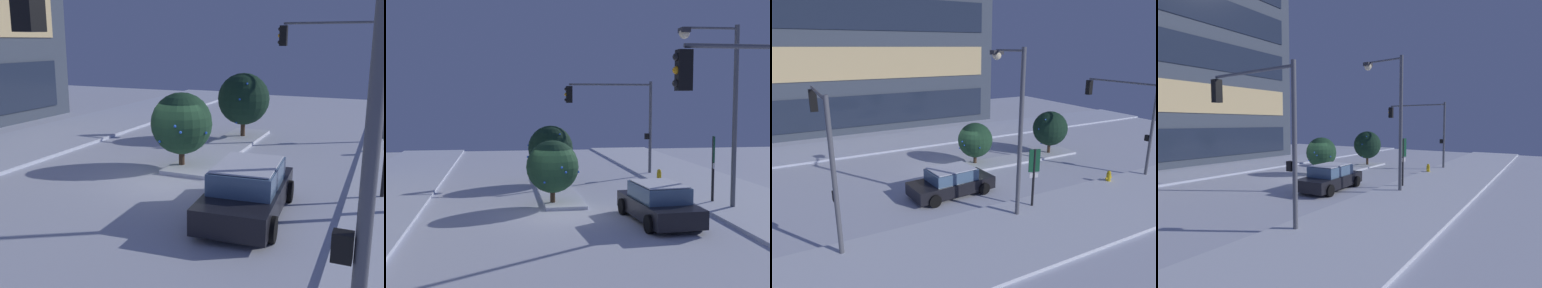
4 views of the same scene
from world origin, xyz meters
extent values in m
plane|color=silver|center=(0.00, 0.00, 0.00)|extent=(52.00, 52.00, 0.00)
cube|color=silver|center=(4.97, -0.20, 0.07)|extent=(9.00, 1.80, 0.14)
cube|color=black|center=(-2.03, -3.38, 0.53)|extent=(4.66, 2.19, 0.66)
cube|color=slate|center=(-2.03, -3.38, 1.14)|extent=(2.56, 1.85, 0.60)
cube|color=white|center=(-2.03, -3.38, 1.47)|extent=(2.37, 1.73, 0.04)
sphere|color=#F9E5B2|center=(0.20, -2.58, 0.50)|extent=(0.16, 0.16, 0.16)
sphere|color=#F9E5B2|center=(0.30, -3.85, 0.50)|extent=(0.16, 0.16, 0.16)
cylinder|color=black|center=(-0.61, -2.34, 0.33)|extent=(0.67, 0.27, 0.66)
cylinder|color=black|center=(-0.47, -4.21, 0.33)|extent=(0.67, 0.27, 0.66)
cylinder|color=black|center=(-3.59, -2.56, 0.33)|extent=(0.67, 0.27, 0.66)
cylinder|color=black|center=(-3.46, -4.42, 0.33)|extent=(0.67, 0.27, 0.66)
cylinder|color=#565960|center=(9.70, -4.08, 5.56)|extent=(0.12, 5.05, 0.12)
cube|color=black|center=(9.70, -1.56, 4.96)|extent=(0.32, 0.36, 1.00)
sphere|color=black|center=(9.70, -1.37, 5.28)|extent=(0.20, 0.20, 0.20)
sphere|color=orange|center=(9.70, -1.37, 4.96)|extent=(0.20, 0.20, 0.20)
sphere|color=black|center=(9.70, -1.37, 4.64)|extent=(0.20, 0.20, 0.20)
cube|color=black|center=(9.70, -6.39, 2.40)|extent=(0.20, 0.24, 0.36)
cylinder|color=#565960|center=(-8.28, -6.61, 3.08)|extent=(0.18, 0.18, 6.16)
sphere|color=black|center=(-8.28, -1.75, 5.04)|extent=(0.20, 0.20, 0.20)
cube|color=black|center=(-8.28, -6.39, 2.40)|extent=(0.20, 0.24, 0.36)
cylinder|color=gold|center=(6.79, -6.27, 0.29)|extent=(0.26, 0.26, 0.58)
sphere|color=gold|center=(6.79, -6.27, 0.65)|extent=(0.22, 0.22, 0.22)
cylinder|color=gold|center=(6.61, -6.27, 0.32)|extent=(0.12, 0.10, 0.10)
cylinder|color=gold|center=(6.97, -6.27, 0.32)|extent=(0.12, 0.10, 0.10)
cylinder|color=#473323|center=(7.57, -0.22, 0.45)|extent=(0.22, 0.22, 0.90)
sphere|color=black|center=(7.57, -0.22, 1.97)|extent=(2.50, 2.50, 2.50)
sphere|color=blue|center=(8.00, 0.85, 1.45)|extent=(0.10, 0.10, 0.10)
sphere|color=blue|center=(6.33, -0.42, 2.10)|extent=(0.10, 0.10, 0.10)
sphere|color=blue|center=(6.92, -0.09, 0.89)|extent=(0.10, 0.10, 0.10)
sphere|color=blue|center=(7.82, 1.01, 2.11)|extent=(0.10, 0.10, 0.10)
sphere|color=blue|center=(6.71, -0.64, 2.79)|extent=(0.10, 0.10, 0.10)
cylinder|color=#473323|center=(1.56, 0.29, 0.37)|extent=(0.22, 0.22, 0.75)
sphere|color=#1E4228|center=(1.56, 0.29, 1.73)|extent=(2.31, 2.31, 2.31)
sphere|color=blue|center=(1.81, 1.35, 2.15)|extent=(0.10, 0.10, 0.10)
sphere|color=blue|center=(0.43, 0.01, 1.83)|extent=(0.10, 0.10, 0.10)
sphere|color=blue|center=(0.50, -0.16, 1.62)|extent=(0.10, 0.10, 0.10)
sphere|color=blue|center=(0.63, 0.73, 1.18)|extent=(0.10, 0.10, 0.10)
sphere|color=blue|center=(1.26, -0.81, 1.51)|extent=(0.10, 0.10, 0.10)
camera|label=1|loc=(-13.42, -6.74, 4.74)|focal=42.29mm
camera|label=2|loc=(-20.09, 2.50, 4.63)|focal=46.88mm
camera|label=3|loc=(-9.74, -19.15, 7.71)|focal=32.76mm
camera|label=4|loc=(-15.86, -14.10, 3.94)|focal=27.69mm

